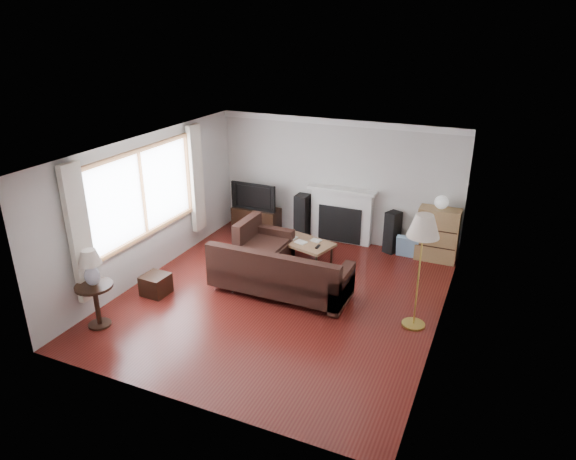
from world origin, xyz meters
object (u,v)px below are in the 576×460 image
at_px(sectional_sofa, 280,272).
at_px(side_table, 97,305).
at_px(floor_lamp, 419,272).
at_px(coffee_table, 302,252).
at_px(bookshelf, 438,235).
at_px(tv_stand, 256,219).

distance_m(sectional_sofa, side_table, 2.87).
relative_size(sectional_sofa, side_table, 3.68).
bearing_deg(floor_lamp, coffee_table, 150.62).
bearing_deg(bookshelf, tv_stand, -179.45).
bearing_deg(sectional_sofa, floor_lamp, -1.91).
bearing_deg(coffee_table, tv_stand, 159.47).
height_order(tv_stand, sectional_sofa, sectional_sofa).
bearing_deg(floor_lamp, bookshelf, 91.73).
distance_m(sectional_sofa, coffee_table, 1.27).
bearing_deg(floor_lamp, side_table, -156.19).
bearing_deg(side_table, tv_stand, 84.33).
height_order(sectional_sofa, coffee_table, sectional_sofa).
bearing_deg(coffee_table, side_table, -106.05).
height_order(sectional_sofa, side_table, sectional_sofa).
relative_size(coffee_table, side_table, 1.67).
height_order(tv_stand, coffee_table, tv_stand).
bearing_deg(side_table, floor_lamp, 23.81).
distance_m(floor_lamp, side_table, 4.75).
relative_size(bookshelf, side_table, 1.52).
height_order(tv_stand, bookshelf, bookshelf).
distance_m(tv_stand, side_table, 4.36).
bearing_deg(coffee_table, floor_lamp, -14.12).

